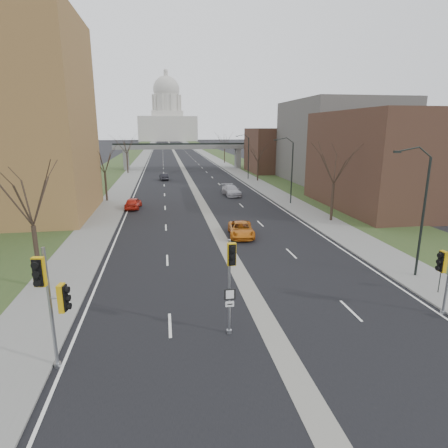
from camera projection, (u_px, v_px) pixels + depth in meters
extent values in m
plane|color=black|center=(275.00, 338.00, 18.17)|extent=(700.00, 700.00, 0.00)
cube|color=black|center=(174.00, 152.00, 161.67)|extent=(20.00, 600.00, 0.01)
cube|color=gray|center=(174.00, 152.00, 161.67)|extent=(1.20, 600.00, 0.02)
cube|color=gray|center=(202.00, 152.00, 163.51)|extent=(4.00, 600.00, 0.12)
cube|color=gray|center=(146.00, 153.00, 159.80)|extent=(4.00, 600.00, 0.12)
cube|color=#273D1C|center=(216.00, 152.00, 164.44)|extent=(8.00, 600.00, 0.10)
cube|color=#273D1C|center=(132.00, 153.00, 158.88)|extent=(8.00, 600.00, 0.10)
cube|color=#452E20|center=(396.00, 160.00, 47.18)|extent=(16.00, 20.00, 12.00)
cube|color=#595651|center=(340.00, 142.00, 70.39)|extent=(18.00, 22.00, 15.00)
cube|color=#452E20|center=(280.00, 150.00, 87.30)|extent=(14.00, 14.00, 10.00)
cube|color=slate|center=(126.00, 160.00, 91.92)|extent=(1.20, 2.50, 5.00)
cube|color=slate|center=(238.00, 158.00, 96.25)|extent=(1.20, 2.50, 5.00)
cube|color=slate|center=(183.00, 147.00, 93.35)|extent=(34.00, 3.00, 1.00)
cube|color=black|center=(183.00, 144.00, 93.17)|extent=(34.00, 0.15, 0.50)
cube|color=beige|center=(168.00, 129.00, 321.84)|extent=(48.00, 42.00, 20.00)
cube|color=beige|center=(167.00, 114.00, 318.88)|extent=(26.00, 26.00, 5.00)
cylinder|color=beige|center=(167.00, 103.00, 316.66)|extent=(22.00, 22.00, 14.00)
sphere|color=beige|center=(166.00, 90.00, 313.95)|extent=(22.00, 22.00, 22.00)
cylinder|color=beige|center=(166.00, 75.00, 311.11)|extent=(3.60, 3.60, 4.50)
cylinder|color=black|center=(423.00, 218.00, 24.71)|extent=(0.16, 0.16, 8.00)
cube|color=black|center=(398.00, 152.00, 23.28)|extent=(0.45, 0.18, 0.14)
cylinder|color=black|center=(292.00, 173.00, 49.59)|extent=(0.16, 0.16, 8.00)
cube|color=black|center=(276.00, 140.00, 48.16)|extent=(0.45, 0.18, 0.14)
cylinder|color=black|center=(248.00, 159.00, 74.46)|extent=(0.16, 0.16, 8.00)
cube|color=black|center=(237.00, 136.00, 73.03)|extent=(0.45, 0.18, 0.14)
cylinder|color=#382B21|center=(37.00, 257.00, 23.29)|extent=(0.28, 0.28, 4.00)
cylinder|color=#382B21|center=(106.00, 187.00, 52.02)|extent=(0.28, 0.28, 3.75)
cylinder|color=#382B21|center=(127.00, 164.00, 84.49)|extent=(0.28, 0.28, 4.25)
cylinder|color=#382B21|center=(332.00, 202.00, 40.70)|extent=(0.28, 0.28, 4.00)
cylinder|color=#382B21|center=(258.00, 171.00, 72.33)|extent=(0.28, 0.28, 3.50)
cylinder|color=#382B21|center=(225.00, 155.00, 110.51)|extent=(0.28, 0.28, 4.25)
cylinder|color=gray|center=(51.00, 310.00, 15.30)|extent=(0.14, 0.14, 5.36)
cylinder|color=gray|center=(58.00, 365.00, 15.94)|extent=(0.29, 0.29, 0.21)
cube|color=#CB9B0B|center=(39.00, 272.00, 14.34)|extent=(0.49, 0.47, 1.19)
cube|color=#CB9B0B|center=(62.00, 298.00, 15.18)|extent=(0.47, 0.49, 1.19)
cylinder|color=gray|center=(229.00, 288.00, 17.99)|extent=(0.13, 0.13, 4.86)
cylinder|color=gray|center=(229.00, 331.00, 18.57)|extent=(0.26, 0.26, 0.19)
cube|color=#CB9B0B|center=(232.00, 254.00, 17.09)|extent=(0.41, 0.39, 1.07)
cube|color=black|center=(229.00, 293.00, 18.06)|extent=(0.56, 0.06, 0.56)
cube|color=silver|center=(229.00, 303.00, 18.19)|extent=(0.42, 0.06, 0.28)
cylinder|color=gray|center=(443.00, 312.00, 20.48)|extent=(0.28, 0.28, 0.20)
cube|color=#CB9B0B|center=(443.00, 262.00, 19.64)|extent=(0.42, 0.44, 1.15)
cylinder|color=black|center=(440.00, 276.00, 22.71)|extent=(0.06, 0.06, 2.09)
cube|color=silver|center=(443.00, 260.00, 22.46)|extent=(0.52, 0.07, 0.66)
imported|color=red|center=(133.00, 203.00, 47.53)|extent=(2.11, 4.43, 1.46)
imported|color=black|center=(164.00, 177.00, 74.15)|extent=(1.91, 4.15, 1.32)
imported|color=#CB6C15|center=(241.00, 229.00, 35.23)|extent=(2.74, 5.06, 1.35)
imported|color=#AFADB5|center=(231.00, 190.00, 56.87)|extent=(2.61, 5.52, 1.55)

